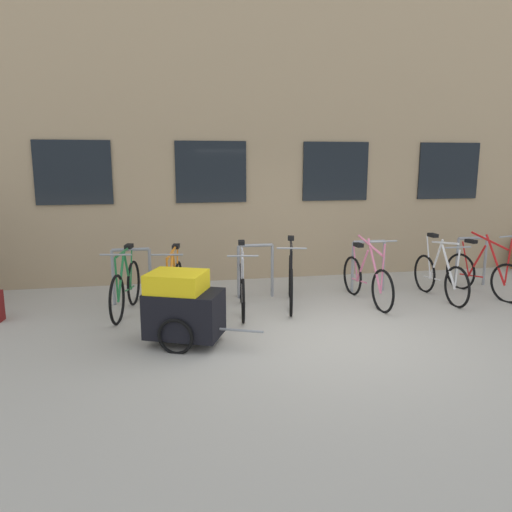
# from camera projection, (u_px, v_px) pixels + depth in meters

# --- Properties ---
(ground_plane) EXTENTS (42.00, 42.00, 0.00)m
(ground_plane) POSITION_uv_depth(u_px,v_px,m) (329.00, 333.00, 6.57)
(ground_plane) COLOR #B2ADA0
(storefront_building) EXTENTS (28.00, 5.51, 6.59)m
(storefront_building) POSITION_uv_depth(u_px,v_px,m) (248.00, 116.00, 11.65)
(storefront_building) COLOR tan
(storefront_building) RESTS_ON ground
(bike_rack) EXTENTS (6.62, 0.05, 0.91)m
(bike_rack) POSITION_uv_depth(u_px,v_px,m) (313.00, 263.00, 8.36)
(bike_rack) COLOR gray
(bike_rack) RESTS_ON ground
(bicycle_black) EXTENTS (0.57, 1.72, 1.07)m
(bicycle_black) POSITION_uv_depth(u_px,v_px,m) (291.00, 280.00, 7.79)
(bicycle_black) COLOR black
(bicycle_black) RESTS_ON ground
(bicycle_silver) EXTENTS (0.44, 1.67, 1.05)m
(bicycle_silver) POSITION_uv_depth(u_px,v_px,m) (242.00, 287.00, 7.49)
(bicycle_silver) COLOR black
(bicycle_silver) RESTS_ON ground
(bicycle_pink) EXTENTS (0.44, 1.72, 1.10)m
(bicycle_pink) POSITION_uv_depth(u_px,v_px,m) (367.00, 279.00, 7.92)
(bicycle_pink) COLOR black
(bicycle_pink) RESTS_ON ground
(bicycle_green) EXTENTS (0.48, 1.65, 1.01)m
(bicycle_green) POSITION_uv_depth(u_px,v_px,m) (126.00, 288.00, 7.36)
(bicycle_green) COLOR black
(bicycle_green) RESTS_ON ground
(bicycle_orange) EXTENTS (0.48, 1.75, 1.01)m
(bicycle_orange) POSITION_uv_depth(u_px,v_px,m) (174.00, 287.00, 7.41)
(bicycle_orange) COLOR black
(bicycle_orange) RESTS_ON ground
(bicycle_red) EXTENTS (0.53, 1.59, 1.10)m
(bicycle_red) POSITION_uv_depth(u_px,v_px,m) (483.00, 274.00, 8.36)
(bicycle_red) COLOR black
(bicycle_red) RESTS_ON ground
(bicycle_white) EXTENTS (0.44, 1.62, 1.07)m
(bicycle_white) POSITION_uv_depth(u_px,v_px,m) (440.00, 276.00, 8.14)
(bicycle_white) COLOR black
(bicycle_white) RESTS_ON ground
(bike_trailer) EXTENTS (1.46, 0.91, 0.93)m
(bike_trailer) POSITION_uv_depth(u_px,v_px,m) (183.00, 307.00, 6.09)
(bike_trailer) COLOR black
(bike_trailer) RESTS_ON ground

